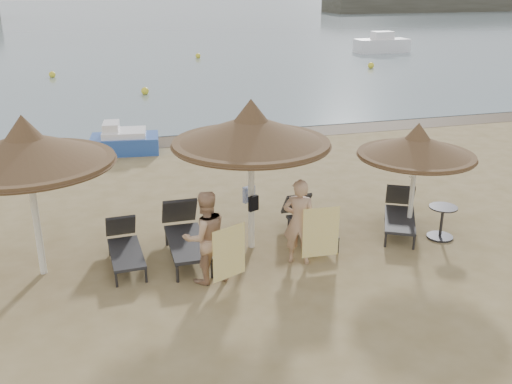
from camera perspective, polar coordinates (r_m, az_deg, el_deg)
The scene contains 22 objects.
ground at distance 11.30m, azimuth 1.77°, elevation -6.88°, with size 160.00×160.00×0.00m, color #9F8A5E.
sea at distance 89.75m, azimuth -14.54°, elevation 16.60°, with size 200.00×140.00×0.03m, color slate.
wet_sand_strip at distance 19.89m, azimuth -6.47°, elevation 5.25°, with size 200.00×1.60×0.01m, color #4A3B27.
palapa_left at distance 10.71m, azimuth -22.02°, elevation 3.96°, with size 3.07×3.07×3.04m.
palapa_center at distance 11.00m, azimuth -0.50°, elevation 6.10°, with size 3.12×3.12×3.09m.
palapa_right at distance 12.31m, azimuth 15.79°, elevation 4.42°, with size 2.47×2.47×2.45m.
lounger_far_left at distance 11.40m, azimuth -13.01°, elevation -5.21°, with size 0.67×1.79×0.79m.
lounger_near_left at distance 11.52m, azimuth -7.13°, elevation -4.12°, with size 0.74×2.15×0.96m.
lounger_near_right at distance 12.26m, azimuth 5.11°, elevation -2.84°, with size 0.68×1.81×0.79m.
lounger_far_right at distance 12.95m, azimuth 14.19°, elevation -1.99°, with size 1.45×1.96×0.85m.
side_table at distance 12.75m, azimuth 18.05°, elevation -2.98°, with size 0.59×0.59×0.71m.
person_left at distance 10.20m, azimuth -5.11°, elevation -3.81°, with size 0.93×0.60×2.02m, color tan.
person_right at distance 10.87m, azimuth 4.36°, elevation -2.31°, with size 0.91×0.59×1.99m, color tan.
towel_left at distance 10.10m, azimuth -2.71°, elevation -6.08°, with size 0.66×0.30×0.99m.
towel_right at distance 10.89m, azimuth 6.50°, elevation -4.03°, with size 0.72×0.06×1.01m.
bag_patterned at distance 11.58m, azimuth -0.71°, elevation -0.21°, with size 0.28×0.19×0.33m.
bag_dark at distance 11.30m, azimuth -0.26°, elevation -1.14°, with size 0.23×0.15×0.30m.
pedal_boat at distance 18.69m, azimuth -13.08°, elevation 5.00°, with size 2.24×1.49×0.98m.
buoy_left at distance 34.51m, azimuth -19.71°, elevation 11.00°, with size 0.37×0.37×0.37m, color yellow.
buoy_mid at distance 41.05m, azimuth -5.82°, elevation 13.40°, with size 0.35×0.35×0.35m, color yellow.
buoy_right at distance 36.74m, azimuth 11.42°, elevation 12.30°, with size 0.39×0.39×0.39m, color yellow.
buoy_extra at distance 28.15m, azimuth -11.04°, elevation 9.89°, with size 0.36×0.36×0.36m, color yellow.
Camera 1 is at (-3.08, -9.55, 5.20)m, focal length 40.00 mm.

